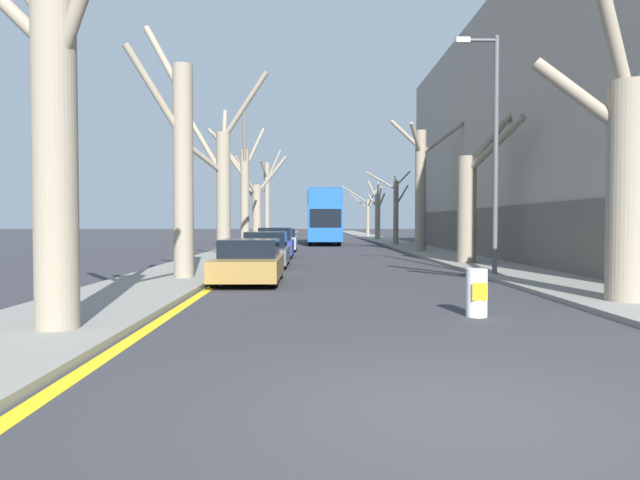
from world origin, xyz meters
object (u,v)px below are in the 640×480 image
(street_tree_left_0, at_px, (54,113))
(street_tree_left_2, at_px, (223,183))
(parked_car_3, at_px, (282,240))
(lamp_post, at_px, (493,143))
(parked_car_0, at_px, (249,262))
(parked_car_2, at_px, (275,243))
(street_tree_left_5, at_px, (267,199))
(street_tree_left_1, at_px, (181,162))
(street_tree_right_0, at_px, (626,163))
(double_decker_bus, at_px, (324,214))
(parked_car_1, at_px, (266,250))
(street_tree_left_4, at_px, (257,208))
(traffic_bollard, at_px, (477,293))
(street_tree_right_1, at_px, (472,197))
(street_tree_left_3, at_px, (244,189))
(street_tree_right_5, at_px, (367,213))
(street_tree_right_2, at_px, (421,185))
(street_tree_right_3, at_px, (396,207))
(street_tree_right_4, at_px, (377,212))

(street_tree_left_0, xyz_separation_m, street_tree_left_2, (0.04, 16.90, 0.04))
(parked_car_3, bearing_deg, lamp_post, -65.64)
(parked_car_0, xyz_separation_m, parked_car_2, (0.00, 12.27, 0.09))
(street_tree_left_0, relative_size, street_tree_left_5, 1.03)
(street_tree_left_1, height_order, street_tree_right_0, street_tree_left_1)
(street_tree_left_1, relative_size, parked_car_3, 1.95)
(double_decker_bus, xyz_separation_m, parked_car_1, (-2.89, -23.75, -1.82))
(street_tree_left_4, relative_size, traffic_bollard, 7.40)
(street_tree_left_1, bearing_deg, lamp_post, 6.00)
(street_tree_right_1, xyz_separation_m, parked_car_2, (-8.51, 5.59, -2.13))
(street_tree_left_0, distance_m, street_tree_right_1, 18.04)
(street_tree_right_0, xyz_separation_m, parked_car_0, (-8.52, 4.87, -2.44))
(street_tree_left_3, relative_size, street_tree_right_5, 1.40)
(street_tree_right_5, bearing_deg, street_tree_left_2, -104.47)
(parked_car_2, height_order, parked_car_3, parked_car_2)
(street_tree_left_4, distance_m, traffic_bollard, 32.80)
(street_tree_right_2, bearing_deg, street_tree_right_0, -89.38)
(street_tree_left_0, height_order, traffic_bollard, street_tree_left_0)
(street_tree_right_2, bearing_deg, street_tree_right_1, -88.76)
(street_tree_left_0, relative_size, parked_car_0, 2.10)
(street_tree_left_4, xyz_separation_m, street_tree_right_2, (10.51, -9.16, 1.12))
(street_tree_left_1, xyz_separation_m, street_tree_left_4, (-0.11, 25.29, -0.78))
(street_tree_right_5, relative_size, traffic_bollard, 6.72)
(parked_car_0, relative_size, traffic_bollard, 4.49)
(street_tree_left_3, bearing_deg, parked_car_3, 13.18)
(street_tree_left_1, bearing_deg, street_tree_left_4, 90.26)
(street_tree_left_3, bearing_deg, street_tree_right_1, -46.25)
(street_tree_left_5, bearing_deg, street_tree_right_3, -30.26)
(street_tree_left_1, bearing_deg, street_tree_left_3, 90.58)
(street_tree_left_1, bearing_deg, double_decker_bus, 80.43)
(street_tree_left_0, height_order, street_tree_right_1, street_tree_left_0)
(street_tree_right_0, xyz_separation_m, street_tree_right_5, (-0.13, 54.88, -0.18))
(street_tree_right_1, bearing_deg, traffic_bollard, -105.36)
(street_tree_right_0, relative_size, double_decker_bus, 0.72)
(street_tree_right_0, distance_m, parked_car_3, 24.97)
(street_tree_left_3, relative_size, parked_car_3, 2.08)
(street_tree_right_0, distance_m, street_tree_right_4, 44.09)
(street_tree_right_2, xyz_separation_m, traffic_bollard, (-3.32, -22.76, -3.50))
(street_tree_left_3, xyz_separation_m, parked_car_0, (2.28, -17.95, -3.22))
(street_tree_right_4, bearing_deg, street_tree_right_0, -89.83)
(street_tree_right_2, bearing_deg, street_tree_right_3, 89.01)
(street_tree_left_0, height_order, double_decker_bus, street_tree_left_0)
(street_tree_left_2, bearing_deg, parked_car_2, 55.78)
(street_tree_left_2, relative_size, street_tree_right_5, 1.38)
(street_tree_left_2, relative_size, street_tree_right_2, 1.07)
(street_tree_left_0, relative_size, traffic_bollard, 9.42)
(street_tree_left_4, relative_size, street_tree_right_1, 0.99)
(street_tree_right_5, relative_size, parked_car_2, 1.56)
(street_tree_left_3, bearing_deg, street_tree_right_5, 71.58)
(street_tree_left_0, relative_size, lamp_post, 1.10)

